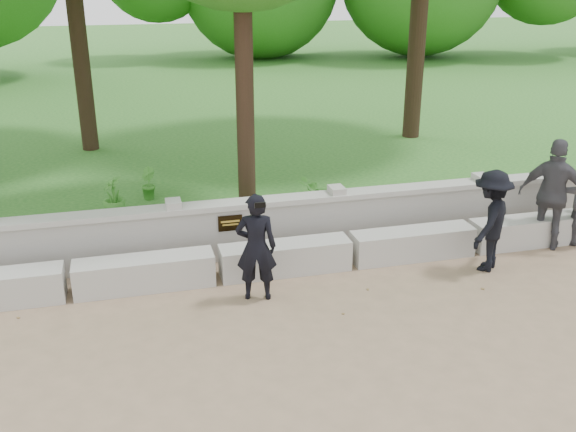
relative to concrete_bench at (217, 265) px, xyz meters
The scene contains 10 objects.
ground 1.91m from the concrete_bench, 90.00° to the right, with size 80.00×80.00×0.00m, color #917659.
lawn 12.10m from the concrete_bench, 90.00° to the left, with size 40.00×22.00×0.25m, color #255C1F.
concrete_bench is the anchor object (origin of this frame).
parapet_wall 0.74m from the concrete_bench, 89.99° to the left, with size 12.50×0.35×0.90m.
man_main 0.95m from the concrete_bench, 56.78° to the right, with size 0.60×0.55×1.48m.
visitor_mid 3.97m from the concrete_bench, ahead, with size 1.10×1.06×1.50m.
visitor_right 5.28m from the concrete_bench, ahead, with size 1.05×1.01×1.76m.
shrub_b 3.17m from the concrete_bench, 104.21° to the left, with size 0.32×0.26×0.58m, color #42882E.
shrub_c 2.37m from the concrete_bench, 36.62° to the left, with size 0.60×0.52×0.67m, color #42882E.
shrub_d 2.71m from the concrete_bench, 120.53° to the left, with size 0.38×0.34×0.68m, color #42882E.
Camera 1 is at (-1.10, -6.29, 4.12)m, focal length 40.00 mm.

